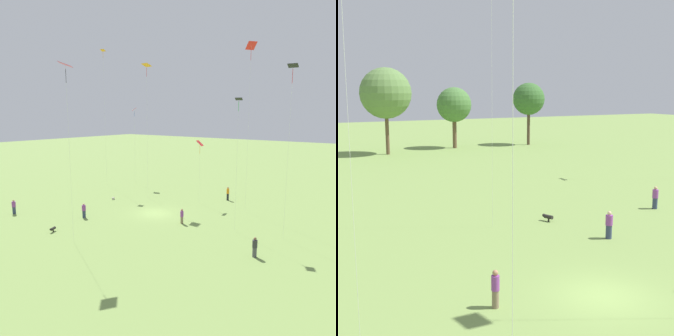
% 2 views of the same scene
% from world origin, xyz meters
% --- Properties ---
extents(ground_plane, '(240.00, 240.00, 0.00)m').
position_xyz_m(ground_plane, '(0.00, 0.00, 0.00)').
color(ground_plane, '#7A994C').
extents(tree_2, '(6.97, 6.97, 11.88)m').
position_xyz_m(tree_2, '(2.48, 49.75, 8.38)').
color(tree_2, brown).
rests_on(tree_2, ground_plane).
extents(tree_3, '(5.28, 5.28, 9.27)m').
position_xyz_m(tree_3, '(13.35, 52.30, 6.58)').
color(tree_3, brown).
rests_on(tree_3, ground_plane).
extents(tree_4, '(5.16, 5.16, 10.00)m').
position_xyz_m(tree_4, '(25.66, 50.97, 7.38)').
color(tree_4, brown).
rests_on(tree_4, ground_plane).
extents(person_0, '(0.44, 0.44, 1.62)m').
position_xyz_m(person_0, '(-4.63, 1.17, 0.82)').
color(person_0, '#847056').
rests_on(person_0, ground_plane).
extents(person_1, '(0.56, 0.56, 1.70)m').
position_xyz_m(person_1, '(13.11, 10.25, 0.83)').
color(person_1, '#333D5B').
rests_on(person_1, ground_plane).
extents(person_2, '(0.60, 0.60, 1.68)m').
position_xyz_m(person_2, '(5.38, 6.19, 0.83)').
color(person_2, '#333D5B').
rests_on(person_2, ground_plane).
extents(dog_0, '(0.51, 0.80, 0.48)m').
position_xyz_m(dog_0, '(4.13, 11.06, 0.32)').
color(dog_0, black).
rests_on(dog_0, ground_plane).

